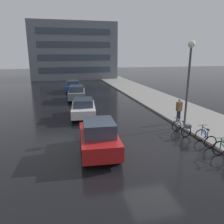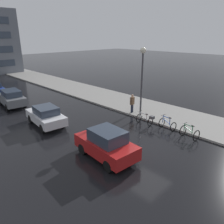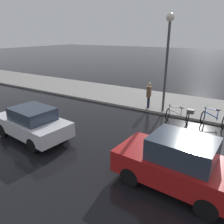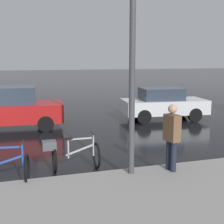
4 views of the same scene
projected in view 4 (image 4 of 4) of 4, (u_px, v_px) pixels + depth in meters
bicycle_second at (3, 169)px, 7.06m from camera, size 0.85×1.22×0.98m
bicycle_third at (69, 153)px, 7.94m from camera, size 0.70×1.42×0.95m
car_red at (15, 108)px, 12.65m from camera, size 2.06×3.88×1.74m
car_white at (163, 104)px, 14.63m from camera, size 2.18×4.05×1.51m
pedestrian at (172, 136)px, 7.53m from camera, size 0.44×0.32×1.78m
streetlamp at (133, 7)px, 6.84m from camera, size 0.45×0.45×5.68m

